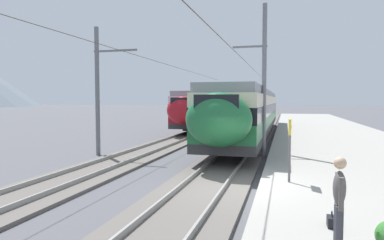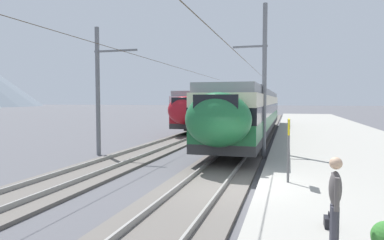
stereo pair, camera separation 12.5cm
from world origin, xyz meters
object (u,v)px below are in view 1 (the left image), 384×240
catenary_mast_mid (262,79)px  passenger_walking (339,199)px  handbag_beside_passenger (332,222)px  platform_sign (290,136)px  train_far_track (214,108)px  train_near_platform (252,111)px  catenary_mast_far_side (100,87)px

catenary_mast_mid → passenger_walking: 12.34m
passenger_walking → handbag_beside_passenger: size_ratio=4.81×
platform_sign → passenger_walking: bearing=-171.0°
platform_sign → handbag_beside_passenger: 4.18m
train_far_track → handbag_beside_passenger: bearing=-163.6°
train_far_track → platform_sign: (-26.00, -7.98, -0.32)m
train_near_platform → handbag_beside_passenger: 20.47m
catenary_mast_mid → handbag_beside_passenger: bearing=-168.3°
passenger_walking → handbag_beside_passenger: 1.44m
train_near_platform → catenary_mast_mid: size_ratio=0.65×
handbag_beside_passenger → train_near_platform: bearing=10.2°
train_near_platform → catenary_mast_far_side: size_ratio=0.65×
catenary_mast_mid → passenger_walking: catenary_mast_mid is taller
catenary_mast_far_side → platform_sign: bearing=-117.7°
catenary_mast_mid → passenger_walking: (-11.80, -2.16, -2.88)m
train_far_track → handbag_beside_passenger: 31.17m
catenary_mast_far_side → handbag_beside_passenger: 14.56m
train_far_track → catenary_mast_far_side: size_ratio=0.54×
train_far_track → catenary_mast_mid: size_ratio=0.54×
train_near_platform → passenger_walking: bearing=-170.5°
train_near_platform → catenary_mast_mid: 9.75m
train_near_platform → train_far_track: 11.07m
train_near_platform → handbag_beside_passenger: train_near_platform is taller
catenary_mast_far_side → passenger_walking: catenary_mast_far_side is taller
train_near_platform → train_far_track: (9.77, 5.20, -0.01)m
train_far_track → platform_sign: size_ratio=12.04×
train_near_platform → train_far_track: same height
train_near_platform → catenary_mast_mid: catenary_mast_mid is taller
train_near_platform → handbag_beside_passenger: bearing=-169.8°
catenary_mast_mid → platform_sign: (-6.79, -1.36, -2.29)m
handbag_beside_passenger → passenger_walking: bearing=178.0°
train_near_platform → handbag_beside_passenger: size_ratio=84.75×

